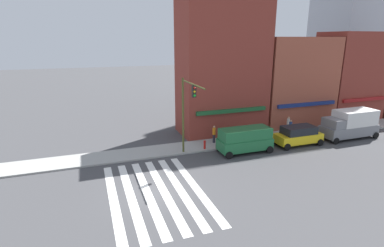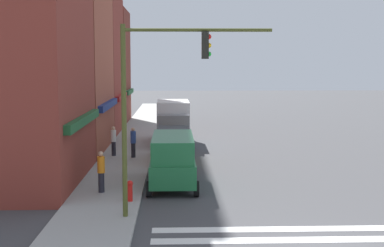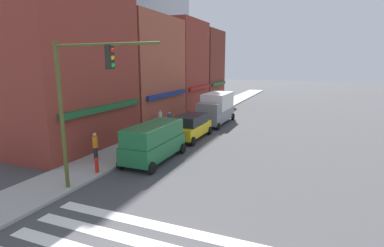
% 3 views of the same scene
% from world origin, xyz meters
% --- Properties ---
extents(storefront_row, '(34.30, 5.30, 14.39)m').
position_xyz_m(storefront_row, '(21.59, 11.50, 5.98)').
color(storefront_row, maroon).
rests_on(storefront_row, ground_plane).
extents(traffic_signal, '(0.32, 5.29, 6.98)m').
position_xyz_m(traffic_signal, '(4.09, 5.24, 4.76)').
color(traffic_signal, '#474C1E').
rests_on(traffic_signal, ground_plane).
extents(van_green, '(5.01, 2.22, 2.34)m').
position_xyz_m(van_green, '(9.54, 4.70, 1.29)').
color(van_green, '#1E6638').
rests_on(van_green, ground_plane).
extents(suv_yellow, '(4.71, 2.12, 1.94)m').
position_xyz_m(suv_yellow, '(15.53, 4.70, 1.03)').
color(suv_yellow, yellow).
rests_on(suv_yellow, ground_plane).
extents(box_truck_grey, '(6.22, 2.42, 3.04)m').
position_xyz_m(box_truck_grey, '(22.10, 4.70, 1.59)').
color(box_truck_grey, slate).
rests_on(box_truck_grey, ground_plane).
extents(pedestrian_white_shirt, '(0.32, 0.32, 1.77)m').
position_xyz_m(pedestrian_white_shirt, '(16.98, 8.25, 1.07)').
color(pedestrian_white_shirt, '#23232D').
rests_on(pedestrian_white_shirt, sidewalk_left).
extents(pedestrian_orange_vest, '(0.32, 0.32, 1.77)m').
position_xyz_m(pedestrian_orange_vest, '(7.75, 7.75, 1.07)').
color(pedestrian_orange_vest, '#23232D').
rests_on(pedestrian_orange_vest, sidewalk_left).
extents(pedestrian_blue_shirt, '(0.32, 0.32, 1.77)m').
position_xyz_m(pedestrian_blue_shirt, '(16.35, 7.03, 1.07)').
color(pedestrian_blue_shirt, '#23232D').
rests_on(pedestrian_blue_shirt, sidewalk_left).
extents(fire_hydrant, '(0.24, 0.24, 0.84)m').
position_xyz_m(fire_hydrant, '(6.21, 6.40, 0.61)').
color(fire_hydrant, red).
rests_on(fire_hydrant, sidewalk_left).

